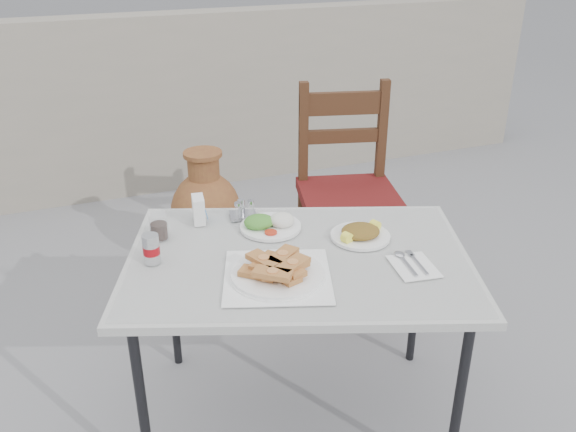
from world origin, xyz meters
name	(u,v)px	position (x,y,z in m)	size (l,w,h in m)	color
ground	(269,426)	(0.00, 0.00, 0.00)	(80.00, 80.00, 0.00)	slate
cafe_table	(298,268)	(0.13, 0.03, 0.66)	(1.37, 1.14, 0.71)	black
pide_plate	(277,268)	(0.01, -0.08, 0.74)	(0.43, 0.43, 0.07)	white
salad_rice_plate	(270,223)	(0.11, 0.25, 0.73)	(0.23, 0.23, 0.06)	white
salad_chopped_plate	(360,233)	(0.39, 0.07, 0.73)	(0.22, 0.22, 0.05)	white
soda_can	(151,249)	(-0.35, 0.16, 0.76)	(0.06, 0.06, 0.10)	silver
cola_glass	(159,227)	(-0.29, 0.32, 0.75)	(0.07, 0.07, 0.10)	white
napkin_holder	(199,210)	(-0.13, 0.40, 0.76)	(0.06, 0.09, 0.10)	white
condiment_caddy	(243,211)	(0.04, 0.38, 0.74)	(0.11, 0.10, 0.07)	#B5B5BC
cutlery_napkin	(411,264)	(0.46, -0.17, 0.72)	(0.16, 0.19, 0.01)	white
chair	(347,191)	(0.71, 0.81, 0.54)	(0.56, 0.56, 1.05)	#33200E
terracotta_urn	(207,215)	(0.09, 1.25, 0.31)	(0.39, 0.39, 0.68)	brown
back_wall	(146,106)	(0.00, 2.50, 0.60)	(6.00, 0.25, 1.20)	gray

